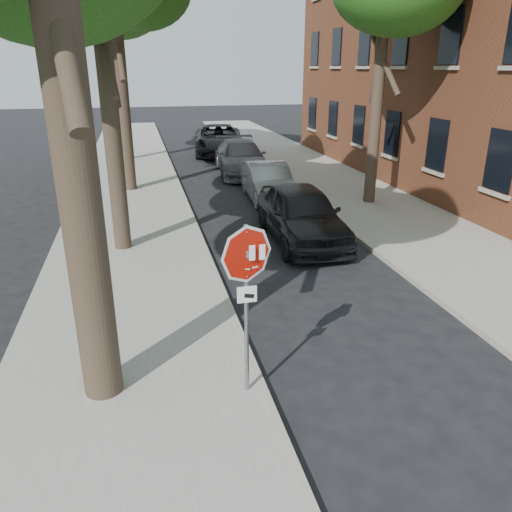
{
  "coord_description": "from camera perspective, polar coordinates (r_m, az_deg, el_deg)",
  "views": [
    {
      "loc": [
        -2.02,
        -6.19,
        4.68
      ],
      "look_at": [
        -0.43,
        0.55,
        2.05
      ],
      "focal_mm": 35.0,
      "sensor_mm": 36.0,
      "label": 1
    }
  ],
  "objects": [
    {
      "name": "stop_sign",
      "position": [
        6.87,
        -1.08,
        -2.65
      ],
      "size": [
        0.76,
        0.34,
        2.61
      ],
      "color": "gray",
      "rests_on": "sidewalk_left"
    },
    {
      "name": "sidewalk_right",
      "position": [
        20.41,
        10.33,
        7.39
      ],
      "size": [
        4.0,
        55.0,
        0.12
      ],
      "primitive_type": "cube",
      "color": "gray",
      "rests_on": "ground"
    },
    {
      "name": "sidewalk_left",
      "position": [
        18.77,
        -14.39,
        5.91
      ],
      "size": [
        4.0,
        55.0,
        0.12
      ],
      "primitive_type": "cube",
      "color": "gray",
      "rests_on": "ground"
    },
    {
      "name": "curb_right",
      "position": [
        19.69,
        4.8,
        7.18
      ],
      "size": [
        0.12,
        55.0,
        0.13
      ],
      "primitive_type": "cube",
      "color": "#9E9384",
      "rests_on": "ground"
    },
    {
      "name": "ground",
      "position": [
        8.02,
        4.04,
        -14.98
      ],
      "size": [
        120.0,
        120.0,
        0.0
      ],
      "primitive_type": "plane",
      "color": "black",
      "rests_on": "ground"
    },
    {
      "name": "curb_left",
      "position": [
        18.83,
        -8.13,
        6.41
      ],
      "size": [
        0.12,
        55.0,
        0.13
      ],
      "primitive_type": "cube",
      "color": "#9E9384",
      "rests_on": "ground"
    },
    {
      "name": "car_c",
      "position": [
        23.43,
        -1.74,
        11.18
      ],
      "size": [
        2.47,
        5.38,
        1.52
      ],
      "primitive_type": "imported",
      "rotation": [
        0.0,
        0.0,
        -0.07
      ],
      "color": "#535458",
      "rests_on": "ground"
    },
    {
      "name": "car_d",
      "position": [
        29.1,
        -4.24,
        13.12
      ],
      "size": [
        3.39,
        6.13,
        1.62
      ],
      "primitive_type": "imported",
      "rotation": [
        0.0,
        0.0,
        -0.12
      ],
      "color": "black",
      "rests_on": "ground"
    },
    {
      "name": "tree_far",
      "position": [
        27.42,
        -16.29,
        25.37
      ],
      "size": [
        5.29,
        4.91,
        9.33
      ],
      "color": "black",
      "rests_on": "sidewalk_left"
    },
    {
      "name": "car_a",
      "position": [
        14.18,
        5.22,
        4.82
      ],
      "size": [
        2.01,
        4.72,
        1.59
      ],
      "primitive_type": "imported",
      "rotation": [
        0.0,
        0.0,
        -0.03
      ],
      "color": "black",
      "rests_on": "ground"
    },
    {
      "name": "car_b",
      "position": [
        18.66,
        1.4,
        8.44
      ],
      "size": [
        1.66,
        4.22,
        1.37
      ],
      "primitive_type": "imported",
      "rotation": [
        0.0,
        0.0,
        -0.05
      ],
      "color": "gray",
      "rests_on": "ground"
    }
  ]
}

